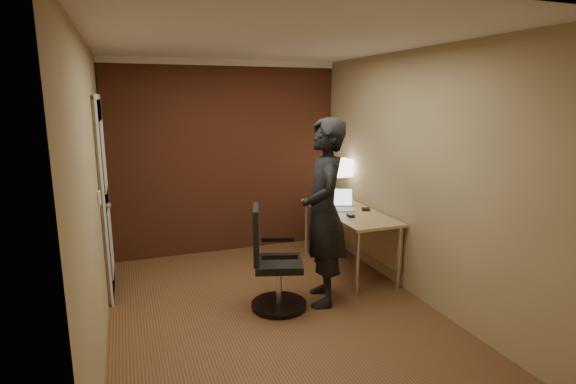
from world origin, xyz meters
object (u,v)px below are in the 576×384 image
Objects in this scene: mouse at (351,216)px; person at (324,213)px; desk at (354,220)px; laptop at (340,203)px; desk_lamp at (342,168)px; wallet at (366,209)px; office_chair at (272,265)px.

person is at bearing -137.86° from mouse.
person reaches higher than desk.
desk_lamp is at bearing 61.54° from laptop.
laptop is at bearing 132.79° from desk.
laptop is 0.22× the size of person.
office_chair is at bearing -155.97° from wallet.
desk_lamp is 0.29× the size of person.
desk_lamp is at bearing 80.63° from desk.
desk_lamp is 0.93m from mouse.
desk_lamp reaches higher than mouse.
person is (-0.71, -0.68, 0.32)m from desk.
wallet is at bearing -86.57° from desk_lamp.
office_chair is at bearing -152.03° from desk.
mouse is 0.10× the size of office_chair.
wallet is at bearing 38.43° from mouse.
laptop is 3.98× the size of mouse.
desk is 1.50× the size of office_chair.
laptop reaches higher than mouse.
laptop is 0.40× the size of office_chair.
laptop is at bearing 35.49° from office_chair.
desk_lamp is (0.09, 0.53, 0.55)m from desk.
desk_lamp is 1.91m from office_chair.
office_chair is at bearing -138.17° from desk_lamp.
mouse reaches higher than desk.
office_chair is at bearing -155.78° from mouse.
wallet is (0.25, -0.19, -0.05)m from laptop.
person is (-0.52, -0.41, 0.18)m from mouse.
person is at bearing -142.96° from wallet.
laptop is 0.31m from wallet.
wallet is at bearing -22.79° from desk.
desk is at bearing 150.63° from person.
desk is 0.27m from laptop.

